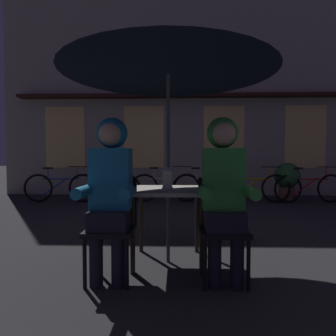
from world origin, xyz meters
The scene contains 16 objects.
ground_plane centered at (0.00, 0.00, 0.00)m, with size 60.00×60.00×0.00m, color #232326.
cafe_table centered at (0.00, 0.00, 0.64)m, with size 0.72×0.72×0.74m.
patio_umbrella centered at (0.00, 0.00, 2.06)m, with size 2.10×2.10×2.31m.
lantern centered at (-0.01, 0.00, 0.86)m, with size 0.11×0.11×0.23m.
chair_left centered at (-0.48, -0.37, 0.49)m, with size 0.40×0.40×0.87m.
chair_right centered at (0.48, -0.37, 0.49)m, with size 0.40×0.40×0.87m.
person_left_hooded centered at (-0.48, -0.43, 0.85)m, with size 0.45×0.56×1.40m.
person_right_hooded centered at (0.48, -0.43, 0.85)m, with size 0.45×0.56×1.40m.
shopfront_building centered at (0.27, 5.40, 3.09)m, with size 10.00×0.93×6.20m.
bicycle_nearest centered at (-2.64, 3.79, 0.35)m, with size 1.67×0.26×0.84m.
bicycle_second centered at (-1.61, 3.81, 0.35)m, with size 1.68×0.15×0.84m.
bicycle_third centered at (-0.18, 3.94, 0.35)m, with size 1.66×0.34×0.84m.
bicycle_fourth centered at (0.81, 3.79, 0.35)m, with size 1.67×0.28×0.84m.
bicycle_fifth centered at (1.86, 3.86, 0.35)m, with size 1.68×0.17×0.84m.
bicycle_furthest centered at (3.14, 3.84, 0.35)m, with size 1.68×0.20×0.84m.
potted_plant centered at (2.71, 4.04, 0.54)m, with size 0.60×0.60×0.92m.
Camera 1 is at (0.09, -2.85, 1.06)m, focal length 30.76 mm.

